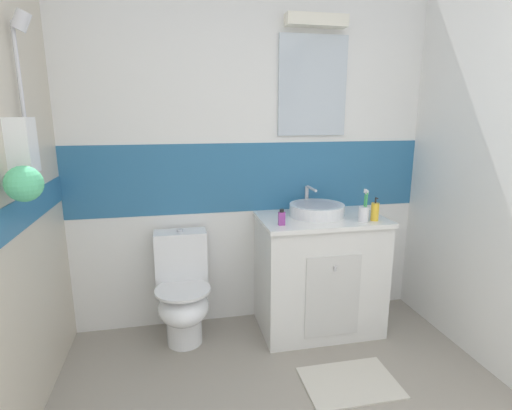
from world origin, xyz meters
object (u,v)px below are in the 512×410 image
object	(u,v)px
soap_dispenser	(375,212)
perfume_flask_small	(282,218)
toilet	(183,292)
toothbrush_cup	(364,213)
sink_basin	(317,209)

from	to	relation	value
soap_dispenser	perfume_flask_small	bearing A→B (deg)	178.55
toilet	toothbrush_cup	xyz separation A→B (m)	(1.21, -0.20, 0.55)
toilet	toothbrush_cup	size ratio (longest dim) A/B	3.50
toilet	perfume_flask_small	world-z (taller)	perfume_flask_small
sink_basin	toilet	world-z (taller)	sink_basin
sink_basin	toothbrush_cup	distance (m)	0.33
toilet	soap_dispenser	size ratio (longest dim) A/B	4.80
sink_basin	toilet	xyz separation A→B (m)	(-0.95, -0.01, -0.54)
sink_basin	perfume_flask_small	distance (m)	0.36
sink_basin	toilet	bearing A→B (deg)	-179.37
toilet	toothbrush_cup	world-z (taller)	toothbrush_cup
sink_basin	toothbrush_cup	size ratio (longest dim) A/B	1.95
toothbrush_cup	soap_dispenser	world-z (taller)	toothbrush_cup
toothbrush_cup	perfume_flask_small	bearing A→B (deg)	177.57
sink_basin	perfume_flask_small	world-z (taller)	sink_basin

